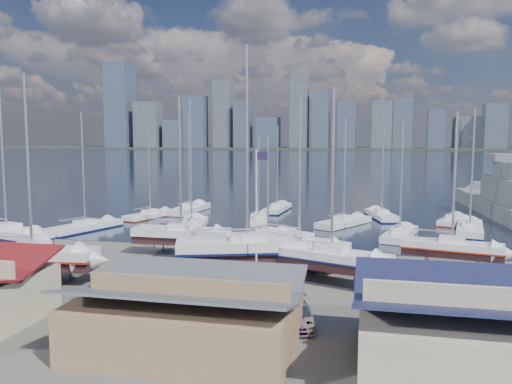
# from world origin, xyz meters

# --- Properties ---
(ground) EXTENTS (1400.00, 1400.00, 0.00)m
(ground) POSITION_xyz_m (0.00, -10.00, 0.00)
(ground) COLOR #605E59
(ground) RESTS_ON ground
(water) EXTENTS (1400.00, 600.00, 0.40)m
(water) POSITION_xyz_m (0.00, 300.00, -0.15)
(water) COLOR #1B293F
(water) RESTS_ON ground
(far_shore) EXTENTS (1400.00, 80.00, 2.20)m
(far_shore) POSITION_xyz_m (0.00, 560.00, 1.10)
(far_shore) COLOR #2D332D
(far_shore) RESTS_ON ground
(skyline) EXTENTS (639.14, 43.80, 107.69)m
(skyline) POSITION_xyz_m (-7.83, 553.76, 39.09)
(skyline) COLOR #475166
(skyline) RESTS_ON far_shore
(shed_grey) EXTENTS (12.60, 8.40, 4.17)m
(shed_grey) POSITION_xyz_m (0.00, -26.00, 2.15)
(shed_grey) COLOR #8C6B4C
(shed_grey) RESTS_ON ground
(shed_blue) EXTENTS (13.65, 9.45, 4.71)m
(shed_blue) POSITION_xyz_m (16.00, -26.00, 2.42)
(shed_blue) COLOR #BFB293
(shed_blue) RESTS_ON ground
(sailboat_cradle_0) EXTENTS (11.06, 5.63, 17.13)m
(sailboat_cradle_0) POSITION_xyz_m (-25.69, -8.77, 2.13)
(sailboat_cradle_0) COLOR #2D2D33
(sailboat_cradle_0) RESTS_ON ground
(sailboat_cradle_1) EXTENTS (10.86, 4.14, 17.04)m
(sailboat_cradle_1) POSITION_xyz_m (-17.09, -16.36, 2.12)
(sailboat_cradle_1) COLOR #2D2D33
(sailboat_cradle_1) RESTS_ON ground
(sailboat_cradle_2) EXTENTS (9.88, 2.78, 16.11)m
(sailboat_cradle_2) POSITION_xyz_m (-8.69, -4.42, 2.08)
(sailboat_cradle_2) COLOR #2D2D33
(sailboat_cradle_2) RESTS_ON ground
(sailboat_cradle_3) EXTENTS (12.79, 7.11, 19.63)m
(sailboat_cradle_3) POSITION_xyz_m (-0.32, -10.30, 2.26)
(sailboat_cradle_3) COLOR #2D2D33
(sailboat_cradle_3) RESTS_ON ground
(sailboat_cradle_4) EXTENTS (9.59, 6.84, 15.50)m
(sailboat_cradle_4) POSITION_xyz_m (3.70, -6.42, 2.05)
(sailboat_cradle_4) COLOR #2D2D33
(sailboat_cradle_4) RESTS_ON ground
(sailboat_cradle_5) EXTENTS (10.20, 5.97, 15.93)m
(sailboat_cradle_5) POSITION_xyz_m (7.00, -11.31, 2.07)
(sailboat_cradle_5) COLOR #2D2D33
(sailboat_cradle_5) RESTS_ON ground
(sailboat_cradle_6) EXTENTS (9.04, 4.28, 14.24)m
(sailboat_cradle_6) POSITION_xyz_m (17.35, -4.54, 1.98)
(sailboat_cradle_6) COLOR #2D2D33
(sailboat_cradle_6) RESTS_ON ground
(sailboat_moored_0) EXTENTS (6.00, 11.03, 15.89)m
(sailboat_moored_0) POSITION_xyz_m (-25.78, 5.65, 0.31)
(sailboat_moored_0) COLOR black
(sailboat_moored_0) RESTS_ON water
(sailboat_moored_1) EXTENTS (5.36, 9.58, 13.80)m
(sailboat_moored_1) POSITION_xyz_m (-22.00, 17.21, 0.31)
(sailboat_moored_1) COLOR black
(sailboat_moored_1) RESTS_ON water
(sailboat_moored_2) EXTENTS (3.80, 11.17, 16.59)m
(sailboat_moored_2) POSITION_xyz_m (-18.36, 24.26, 0.32)
(sailboat_moored_2) COLOR black
(sailboat_moored_2) RESTS_ON water
(sailboat_moored_3) EXTENTS (5.88, 12.22, 17.61)m
(sailboat_moored_3) POSITION_xyz_m (-12.23, 8.40, 0.31)
(sailboat_moored_3) COLOR black
(sailboat_moored_3) RESTS_ON water
(sailboat_moored_4) EXTENTS (4.13, 8.78, 12.79)m
(sailboat_moored_4) POSITION_xyz_m (-5.16, 16.53, 0.32)
(sailboat_moored_4) COLOR black
(sailboat_moored_4) RESTS_ON water
(sailboat_moored_5) EXTENTS (3.41, 9.92, 14.58)m
(sailboat_moored_5) POSITION_xyz_m (-4.59, 28.30, 0.31)
(sailboat_moored_5) COLOR black
(sailboat_moored_5) RESTS_ON water
(sailboat_moored_6) EXTENTS (6.11, 8.61, 12.70)m
(sailboat_moored_6) POSITION_xyz_m (-1.68, 5.72, 0.31)
(sailboat_moored_6) COLOR black
(sailboat_moored_6) RESTS_ON water
(sailboat_moored_7) EXTENTS (7.45, 10.29, 15.39)m
(sailboat_moored_7) POSITION_xyz_m (6.74, 16.67, 0.32)
(sailboat_moored_7) COLOR black
(sailboat_moored_7) RESTS_ON water
(sailboat_moored_8) EXTENTS (5.18, 10.35, 14.91)m
(sailboat_moored_8) POSITION_xyz_m (11.96, 24.45, 0.31)
(sailboat_moored_8) COLOR black
(sailboat_moored_8) RESTS_ON water
(sailboat_moored_9) EXTENTS (5.05, 10.04, 14.60)m
(sailboat_moored_9) POSITION_xyz_m (13.69, 9.56, 0.32)
(sailboat_moored_9) COLOR black
(sailboat_moored_9) RESTS_ON water
(sailboat_moored_10) EXTENTS (5.03, 11.36, 16.42)m
(sailboat_moored_10) POSITION_xyz_m (22.55, 15.03, 0.31)
(sailboat_moored_10) COLOR black
(sailboat_moored_10) RESTS_ON water
(sailboat_moored_11) EXTENTS (5.32, 9.10, 13.14)m
(sailboat_moored_11) POSITION_xyz_m (21.59, 22.20, 0.31)
(sailboat_moored_11) COLOR black
(sailboat_moored_11) RESTS_ON water
(car_a) EXTENTS (2.98, 4.21, 1.33)m
(car_a) POSITION_xyz_m (-14.65, -20.69, 0.67)
(car_a) COLOR gray
(car_a) RESTS_ON ground
(car_b) EXTENTS (4.18, 1.79, 1.34)m
(car_b) POSITION_xyz_m (-7.18, -20.85, 0.67)
(car_b) COLOR gray
(car_b) RESTS_ON ground
(car_c) EXTENTS (4.72, 6.26, 1.58)m
(car_c) POSITION_xyz_m (-2.25, -19.92, 0.79)
(car_c) COLOR gray
(car_c) RESTS_ON ground
(car_d) EXTENTS (3.03, 5.05, 1.37)m
(car_d) POSITION_xyz_m (5.61, -21.11, 0.69)
(car_d) COLOR gray
(car_d) RESTS_ON ground
(flagpole) EXTENTS (0.98, 0.12, 11.02)m
(flagpole) POSITION_xyz_m (1.06, -12.56, 6.29)
(flagpole) COLOR white
(flagpole) RESTS_ON ground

